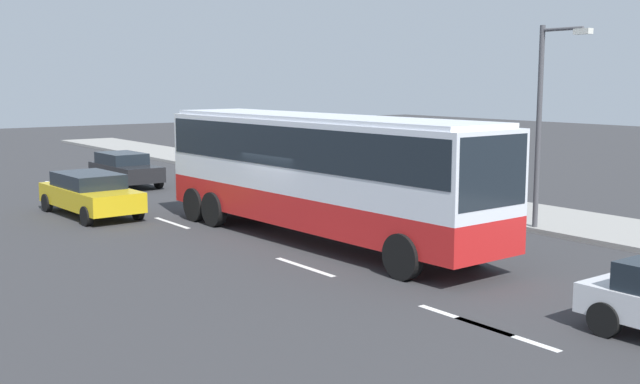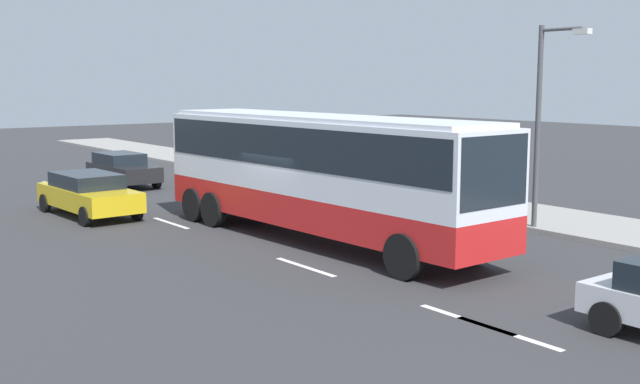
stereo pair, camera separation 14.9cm
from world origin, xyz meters
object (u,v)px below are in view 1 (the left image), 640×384
at_px(car_yellow_taxi, 90,193).
at_px(pedestrian_at_crossing, 494,182).
at_px(car_black_sedan, 125,168).
at_px(street_lamp, 545,111).
at_px(pedestrian_near_curb, 410,173).
at_px(coach_bus, 319,164).

bearing_deg(car_yellow_taxi, pedestrian_at_crossing, 52.25).
bearing_deg(car_black_sedan, street_lamp, 17.57).
distance_m(car_black_sedan, pedestrian_near_curb, 12.74).
distance_m(pedestrian_at_crossing, street_lamp, 4.26).
height_order(pedestrian_near_curb, street_lamp, street_lamp).
bearing_deg(street_lamp, pedestrian_at_crossing, 154.79).
xyz_separation_m(car_black_sedan, pedestrian_near_curb, (10.50, 7.21, 0.28)).
bearing_deg(coach_bus, car_yellow_taxi, -157.01).
bearing_deg(car_black_sedan, coach_bus, -1.91).
bearing_deg(street_lamp, car_yellow_taxi, -138.22).
relative_size(pedestrian_near_curb, pedestrian_at_crossing, 0.93).
bearing_deg(pedestrian_at_crossing, car_black_sedan, -136.10).
relative_size(coach_bus, car_black_sedan, 2.91).
distance_m(car_yellow_taxi, street_lamp, 15.16).
height_order(coach_bus, car_yellow_taxi, coach_bus).
xyz_separation_m(pedestrian_near_curb, pedestrian_at_crossing, (3.96, 0.23, 0.07)).
relative_size(car_yellow_taxi, pedestrian_near_curb, 3.09).
distance_m(car_yellow_taxi, pedestrian_near_curb, 11.85).
bearing_deg(pedestrian_at_crossing, car_yellow_taxi, -108.54).
relative_size(car_black_sedan, pedestrian_at_crossing, 2.55).
xyz_separation_m(car_yellow_taxi, car_black_sedan, (-6.45, 3.92, -0.01)).
distance_m(coach_bus, street_lamp, 7.00).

